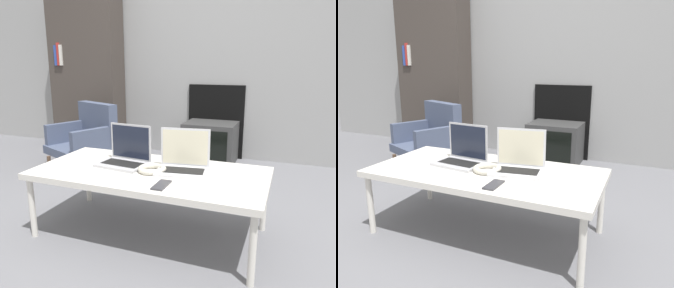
# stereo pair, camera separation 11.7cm
# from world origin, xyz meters

# --- Properties ---
(ground_plane) EXTENTS (14.00, 14.00, 0.00)m
(ground_plane) POSITION_xyz_m (0.00, 0.00, 0.00)
(ground_plane) COLOR slate
(wall_back) EXTENTS (7.00, 0.08, 2.60)m
(wall_back) POSITION_xyz_m (-0.00, 2.07, 1.29)
(wall_back) COLOR #999999
(wall_back) RESTS_ON ground_plane
(table) EXTENTS (1.36, 0.65, 0.41)m
(table) POSITION_xyz_m (0.00, 0.20, 0.38)
(table) COLOR silver
(table) RESTS_ON ground_plane
(laptop_left) EXTENTS (0.31, 0.24, 0.24)m
(laptop_left) POSITION_xyz_m (-0.19, 0.26, 0.46)
(laptop_left) COLOR #B2B2B7
(laptop_left) RESTS_ON table
(laptop_right) EXTENTS (0.32, 0.25, 0.24)m
(laptop_right) POSITION_xyz_m (0.19, 0.26, 0.46)
(laptop_right) COLOR silver
(laptop_right) RESTS_ON table
(headphones) EXTENTS (0.17, 0.17, 0.03)m
(headphones) POSITION_xyz_m (0.02, 0.18, 0.42)
(headphones) COLOR beige
(headphones) RESTS_ON table
(phone) EXTENTS (0.06, 0.15, 0.01)m
(phone) POSITION_xyz_m (0.16, -0.01, 0.41)
(phone) COLOR #333338
(phone) RESTS_ON table
(tv) EXTENTS (0.53, 0.42, 0.42)m
(tv) POSITION_xyz_m (-0.03, 1.81, 0.21)
(tv) COLOR #383838
(tv) RESTS_ON ground_plane
(armchair) EXTENTS (0.71, 0.70, 0.63)m
(armchair) POSITION_xyz_m (-1.15, 1.23, 0.31)
(armchair) COLOR #47516B
(armchair) RESTS_ON ground_plane
(bookshelf) EXTENTS (0.85, 0.32, 1.81)m
(bookshelf) POSITION_xyz_m (-1.56, 1.87, 0.91)
(bookshelf) COLOR #3F3833
(bookshelf) RESTS_ON ground_plane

